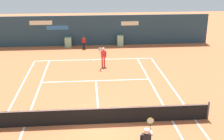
# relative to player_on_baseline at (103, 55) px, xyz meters

# --- Properties ---
(ground_plane) EXTENTS (80.00, 80.00, 0.01)m
(ground_plane) POSITION_rel_player_on_baseline_xyz_m (-0.75, -9.19, -0.96)
(ground_plane) COLOR #BC6038
(tennis_net) EXTENTS (12.10, 0.10, 1.07)m
(tennis_net) POSITION_rel_player_on_baseline_xyz_m (-0.75, -9.77, -0.45)
(tennis_net) COLOR #4C4C51
(tennis_net) RESTS_ON ground_plane
(sponsor_back_wall) EXTENTS (25.00, 1.02, 3.18)m
(sponsor_back_wall) POSITION_rel_player_on_baseline_xyz_m (-0.74, 7.21, 0.57)
(sponsor_back_wall) COLOR #233D4C
(sponsor_back_wall) RESTS_ON ground_plane
(player_on_baseline) EXTENTS (0.71, 0.66, 1.83)m
(player_on_baseline) POSITION_rel_player_on_baseline_xyz_m (0.00, 0.00, 0.00)
(player_on_baseline) COLOR red
(player_on_baseline) RESTS_ON ground_plane
(ball_kid_centre_post) EXTENTS (0.42, 0.18, 1.25)m
(ball_kid_centre_post) POSITION_rel_player_on_baseline_xyz_m (-1.65, 5.79, -0.25)
(ball_kid_centre_post) COLOR black
(ball_kid_centre_post) RESTS_ON ground_plane
(tennis_ball_by_sideline) EXTENTS (0.07, 0.07, 0.07)m
(tennis_ball_by_sideline) POSITION_rel_player_on_baseline_xyz_m (-1.44, -3.91, -0.93)
(tennis_ball_by_sideline) COLOR #CCE033
(tennis_ball_by_sideline) RESTS_ON ground_plane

